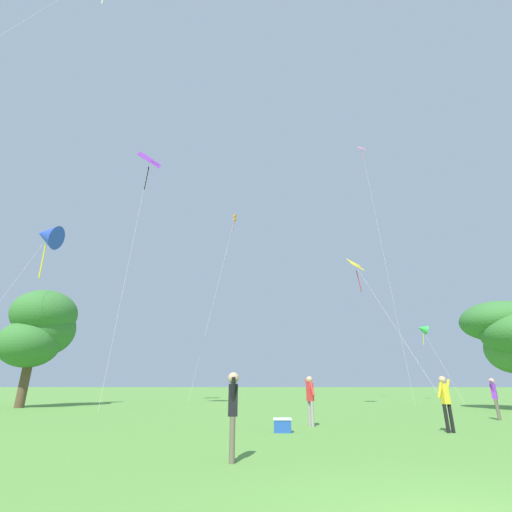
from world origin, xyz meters
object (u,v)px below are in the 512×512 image
Objects in this scene: kite_orange_box at (234,223)px; picnic_cooler at (282,425)px; kite_pink_low at (366,168)px; tree_right_cluster at (510,332)px; person_near_tree at (445,398)px; kite_yellow_diamond at (358,271)px; tree_left_oak at (41,328)px; kite_green_small at (423,329)px; person_in_red_shirt at (310,396)px; person_with_spool at (233,407)px; person_foreground_watcher at (494,395)px; kite_purple_streamer at (148,167)px; kite_blue_delta at (48,236)px.

kite_orange_box is 32.43m from picnic_cooler.
tree_right_cluster is (4.08, -11.22, -19.93)m from kite_pink_low.
kite_pink_low is at bearing 75.73° from person_near_tree.
kite_yellow_diamond reaches higher than tree_left_oak.
person_in_red_shirt is at bearing -122.26° from kite_green_small.
person_in_red_shirt is 0.22× the size of tree_left_oak.
tree_right_cluster is at bearing 31.70° from person_in_red_shirt.
picnic_cooler is (-1.16, -1.71, -0.85)m from person_in_red_shirt.
kite_orange_box reaches higher than person_with_spool.
person_with_spool is 22.46m from tree_right_cluster.
kite_green_small is 28.27m from person_near_tree.
person_near_tree is 4.65m from person_in_red_shirt.
kite_pink_low is at bearing 63.67° from person_in_red_shirt.
kite_orange_box is (-11.26, 11.00, 9.66)m from kite_yellow_diamond.
kite_pink_low is 37.30m from person_with_spool.
kite_pink_low reaches higher than tree_right_cluster.
person_with_spool is (-17.44, -30.32, -5.99)m from kite_green_small.
person_foreground_watcher is (2.81, -10.01, -9.07)m from kite_yellow_diamond.
kite_purple_streamer reaches higher than kite_yellow_diamond.
kite_blue_delta reaches higher than person_foreground_watcher.
kite_pink_low reaches higher than kite_orange_box.
kite_orange_box reaches higher than kite_green_small.
person_foreground_watcher is 1.00× the size of person_near_tree.
person_in_red_shirt is 16.69m from tree_right_cluster.
kite_pink_low is 16.16× the size of person_with_spool.
tree_right_cluster reaches higher than person_foreground_watcher.
kite_green_small is 1.28× the size of tree_right_cluster.
kite_orange_box reaches higher than tree_right_cluster.
kite_orange_box is 30.76m from person_in_red_shirt.
kite_orange_box is 11.94× the size of person_foreground_watcher.
kite_yellow_diamond reaches higher than picnic_cooler.
person_in_red_shirt is at bearing -148.30° from tree_right_cluster.
kite_orange_box is at bearing 56.78° from kite_purple_streamer.
kite_purple_streamer is at bearing -163.17° from kite_pink_low.
kite_pink_low reaches higher than kite_purple_streamer.
kite_purple_streamer is at bearing 179.17° from kite_yellow_diamond.
kite_green_small is at bearing 0.08° from kite_orange_box.
person_with_spool is at bearing -104.52° from picnic_cooler.
tree_right_cluster is (19.32, -15.23, -15.19)m from kite_orange_box.
person_near_tree reaches higher than person_foreground_watcher.
person_in_red_shirt is at bearing -31.05° from tree_left_oak.
kite_green_small is (27.51, 10.76, -13.42)m from kite_purple_streamer.
person_foreground_watcher is at bearing -14.55° from kite_blue_delta.
kite_blue_delta is at bearing -132.60° from kite_orange_box.
kite_pink_low is at bearing 19.60° from kite_blue_delta.
person_near_tree is (6.74, 4.84, 0.01)m from person_with_spool.
person_in_red_shirt is at bearing 69.72° from person_with_spool.
kite_purple_streamer is 1.99× the size of kite_yellow_diamond.
person_with_spool is at bearing -113.09° from kite_yellow_diamond.
person_with_spool is (-11.03, -9.28, -0.01)m from person_foreground_watcher.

